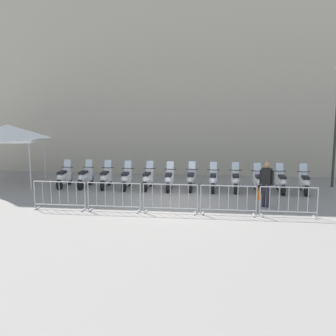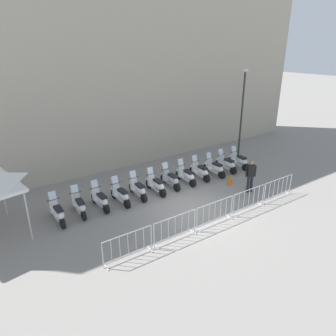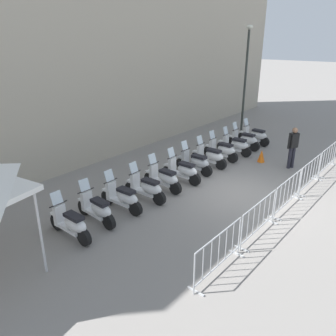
{
  "view_description": "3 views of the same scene",
  "coord_description": "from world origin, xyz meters",
  "px_view_note": "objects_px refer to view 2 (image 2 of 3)",
  "views": [
    {
      "loc": [
        -1.14,
        -15.79,
        3.95
      ],
      "look_at": [
        -0.16,
        2.05,
        1.05
      ],
      "focal_mm": 43.47,
      "sensor_mm": 36.0,
      "label": 1
    },
    {
      "loc": [
        -10.02,
        -8.74,
        7.49
      ],
      "look_at": [
        0.59,
        2.12,
        1.23
      ],
      "focal_mm": 34.52,
      "sensor_mm": 36.0,
      "label": 2
    },
    {
      "loc": [
        -10.75,
        -3.21,
        5.36
      ],
      "look_at": [
        -0.96,
        2.4,
        0.82
      ],
      "focal_mm": 36.87,
      "sensor_mm": 36.0,
      "label": 3
    }
  ],
  "objects_px": {
    "motorcycle_6": "(171,180)",
    "officer_near_row_end": "(251,174)",
    "motorcycle_8": "(200,171)",
    "street_lamp": "(242,105)",
    "traffic_cone": "(230,179)",
    "barrier_segment_1": "(175,228)",
    "motorcycle_1": "(79,206)",
    "barrier_segment_2": "(215,213)",
    "barrier_segment_0": "(128,246)",
    "barrier_segment_4": "(278,189)",
    "motorcycle_11": "(239,161)",
    "barrier_segment_3": "(249,200)",
    "motorcycle_4": "(138,189)",
    "motorcycle_10": "(227,164)",
    "motorcycle_3": "(121,195)",
    "motorcycle_7": "(187,176)",
    "motorcycle_0": "(58,213)",
    "motorcycle_2": "(101,200)",
    "motorcycle_5": "(156,185)",
    "motorcycle_9": "(215,168)"
  },
  "relations": [
    {
      "from": "motorcycle_11",
      "to": "motorcycle_4",
      "type": "bearing_deg",
      "value": 169.67
    },
    {
      "from": "barrier_segment_0",
      "to": "street_lamp",
      "type": "height_order",
      "value": "street_lamp"
    },
    {
      "from": "motorcycle_1",
      "to": "motorcycle_8",
      "type": "relative_size",
      "value": 0.99
    },
    {
      "from": "barrier_segment_4",
      "to": "traffic_cone",
      "type": "distance_m",
      "value": 2.63
    },
    {
      "from": "motorcycle_7",
      "to": "street_lamp",
      "type": "xyz_separation_m",
      "value": [
        5.77,
        0.59,
        2.94
      ]
    },
    {
      "from": "motorcycle_8",
      "to": "street_lamp",
      "type": "relative_size",
      "value": 0.31
    },
    {
      "from": "motorcycle_9",
      "to": "motorcycle_10",
      "type": "xyz_separation_m",
      "value": [
        0.99,
        -0.1,
        0.0
      ]
    },
    {
      "from": "officer_near_row_end",
      "to": "traffic_cone",
      "type": "bearing_deg",
      "value": 85.7
    },
    {
      "from": "barrier_segment_1",
      "to": "street_lamp",
      "type": "relative_size",
      "value": 0.35
    },
    {
      "from": "motorcycle_7",
      "to": "barrier_segment_3",
      "type": "xyz_separation_m",
      "value": [
        -0.11,
        -3.96,
        0.07
      ]
    },
    {
      "from": "barrier_segment_2",
      "to": "barrier_segment_4",
      "type": "height_order",
      "value": "same"
    },
    {
      "from": "barrier_segment_3",
      "to": "street_lamp",
      "type": "height_order",
      "value": "street_lamp"
    },
    {
      "from": "motorcycle_7",
      "to": "motorcycle_4",
      "type": "bearing_deg",
      "value": 170.02
    },
    {
      "from": "motorcycle_3",
      "to": "motorcycle_8",
      "type": "distance_m",
      "value": 4.97
    },
    {
      "from": "barrier_segment_2",
      "to": "street_lamp",
      "type": "xyz_separation_m",
      "value": [
        7.91,
        4.19,
        2.87
      ]
    },
    {
      "from": "barrier_segment_0",
      "to": "traffic_cone",
      "type": "height_order",
      "value": "barrier_segment_0"
    },
    {
      "from": "barrier_segment_0",
      "to": "barrier_segment_1",
      "type": "relative_size",
      "value": 1.0
    },
    {
      "from": "motorcycle_11",
      "to": "street_lamp",
      "type": "xyz_separation_m",
      "value": [
        1.86,
        1.32,
        2.94
      ]
    },
    {
      "from": "barrier_segment_1",
      "to": "barrier_segment_4",
      "type": "height_order",
      "value": "same"
    },
    {
      "from": "street_lamp",
      "to": "motorcycle_8",
      "type": "bearing_deg",
      "value": -171.34
    },
    {
      "from": "traffic_cone",
      "to": "motorcycle_10",
      "type": "bearing_deg",
      "value": 42.33
    },
    {
      "from": "motorcycle_4",
      "to": "barrier_segment_3",
      "type": "distance_m",
      "value": 5.3
    },
    {
      "from": "motorcycle_0",
      "to": "motorcycle_2",
      "type": "distance_m",
      "value": 1.99
    },
    {
      "from": "motorcycle_5",
      "to": "motorcycle_6",
      "type": "xyz_separation_m",
      "value": [
        1.0,
        -0.04,
        0.0
      ]
    },
    {
      "from": "barrier_segment_0",
      "to": "street_lamp",
      "type": "distance_m",
      "value": 12.8
    },
    {
      "from": "motorcycle_5",
      "to": "street_lamp",
      "type": "height_order",
      "value": "street_lamp"
    },
    {
      "from": "barrier_segment_4",
      "to": "traffic_cone",
      "type": "xyz_separation_m",
      "value": [
        -0.3,
        2.6,
        -0.25
      ]
    },
    {
      "from": "motorcycle_11",
      "to": "officer_near_row_end",
      "type": "xyz_separation_m",
      "value": [
        -2.38,
        -2.23,
        0.53
      ]
    },
    {
      "from": "motorcycle_0",
      "to": "motorcycle_3",
      "type": "distance_m",
      "value": 2.99
    },
    {
      "from": "motorcycle_10",
      "to": "motorcycle_6",
      "type": "bearing_deg",
      "value": 169.36
    },
    {
      "from": "motorcycle_11",
      "to": "barrier_segment_0",
      "type": "distance_m",
      "value": 10.35
    },
    {
      "from": "motorcycle_3",
      "to": "barrier_segment_1",
      "type": "xyz_separation_m",
      "value": [
        -0.25,
        -3.86,
        0.07
      ]
    },
    {
      "from": "motorcycle_4",
      "to": "barrier_segment_0",
      "type": "bearing_deg",
      "value": -133.91
    },
    {
      "from": "motorcycle_10",
      "to": "traffic_cone",
      "type": "bearing_deg",
      "value": -137.67
    },
    {
      "from": "barrier_segment_1",
      "to": "barrier_segment_2",
      "type": "xyz_separation_m",
      "value": [
        2.03,
        -0.36,
        0.0
      ]
    },
    {
      "from": "motorcycle_5",
      "to": "barrier_segment_3",
      "type": "relative_size",
      "value": 0.88
    },
    {
      "from": "barrier_segment_4",
      "to": "motorcycle_3",
      "type": "bearing_deg",
      "value": 139.87
    },
    {
      "from": "motorcycle_10",
      "to": "officer_near_row_end",
      "type": "height_order",
      "value": "officer_near_row_end"
    },
    {
      "from": "motorcycle_6",
      "to": "street_lamp",
      "type": "height_order",
      "value": "street_lamp"
    },
    {
      "from": "motorcycle_8",
      "to": "motorcycle_6",
      "type": "bearing_deg",
      "value": 169.49
    },
    {
      "from": "motorcycle_9",
      "to": "barrier_segment_3",
      "type": "height_order",
      "value": "motorcycle_9"
    },
    {
      "from": "motorcycle_9",
      "to": "barrier_segment_3",
      "type": "relative_size",
      "value": 0.88
    },
    {
      "from": "motorcycle_8",
      "to": "traffic_cone",
      "type": "height_order",
      "value": "motorcycle_8"
    },
    {
      "from": "barrier_segment_1",
      "to": "motorcycle_1",
      "type": "bearing_deg",
      "value": 111.33
    },
    {
      "from": "motorcycle_10",
      "to": "barrier_segment_1",
      "type": "relative_size",
      "value": 0.88
    },
    {
      "from": "motorcycle_7",
      "to": "motorcycle_10",
      "type": "xyz_separation_m",
      "value": [
        2.94,
        -0.51,
        0.0
      ]
    },
    {
      "from": "motorcycle_6",
      "to": "officer_near_row_end",
      "type": "relative_size",
      "value": 0.99
    },
    {
      "from": "motorcycle_4",
      "to": "motorcycle_10",
      "type": "bearing_deg",
      "value": -9.95
    },
    {
      "from": "motorcycle_8",
      "to": "motorcycle_11",
      "type": "height_order",
      "value": "same"
    },
    {
      "from": "street_lamp",
      "to": "motorcycle_0",
      "type": "bearing_deg",
      "value": 177.45
    }
  ]
}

